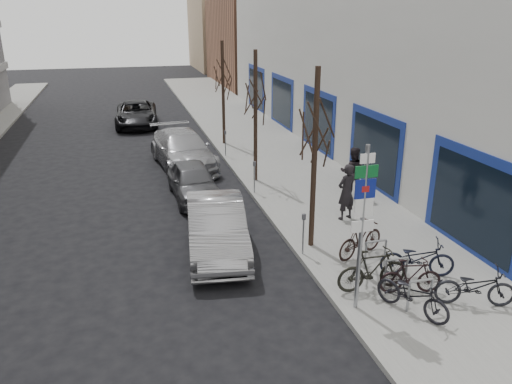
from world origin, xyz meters
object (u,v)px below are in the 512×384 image
bike_far_inner (361,239)px  parked_car_front (216,227)px  bike_rack (396,269)px  bike_far_curb (476,284)px  meter_front (303,230)px  pedestrian_near (346,192)px  bike_mid_curb (418,255)px  bike_near_right (411,276)px  parked_car_back (183,150)px  tree_near (316,117)px  tree_far (223,69)px  pedestrian_far (353,171)px  meter_back (225,141)px  bike_mid_inner (372,269)px  parked_car_mid (193,181)px  lane_car (136,114)px  meter_mid (254,174)px  highway_sign_pole (362,219)px  tree_mid (255,86)px  bike_near_left (413,291)px

bike_far_inner → parked_car_front: (-3.91, 1.72, 0.09)m
bike_rack → bike_far_curb: bike_far_curb is taller
meter_front → pedestrian_near: pedestrian_near is taller
bike_mid_curb → bike_near_right: bearing=157.9°
parked_car_back → bike_far_curb: bearing=-75.7°
tree_near → tree_far: size_ratio=1.00×
bike_near_right → parked_car_front: bearing=59.2°
parked_car_back → meter_front: bearing=-84.4°
parked_car_back → pedestrian_far: pedestrian_far is taller
meter_back → tree_far: bearing=79.8°
bike_rack → meter_front: 2.92m
tree_far → bike_near_right: (1.40, -16.26, -3.47)m
bike_mid_inner → parked_car_mid: 8.92m
bike_far_inner → pedestrian_near: pedestrian_near is taller
tree_far → lane_car: (-4.34, 6.47, -3.34)m
meter_back → bike_far_curb: (3.06, -14.64, -0.19)m
meter_mid → tree_near: bearing=-84.9°
tree_near → bike_mid_curb: (2.06, -2.51, -3.35)m
highway_sign_pole → pedestrian_far: (3.29, 7.19, -1.33)m
tree_mid → bike_far_curb: 11.47m
bike_far_curb → lane_car: size_ratio=0.35×
highway_sign_pole → bike_mid_inner: (0.75, 0.66, -1.73)m
tree_far → bike_near_right: 16.68m
parked_car_back → lane_car: (-1.69, 9.76, -0.06)m
meter_back → bike_far_inner: meter_back is taller
lane_car → bike_near_left: bearing=-74.4°
bike_rack → bike_near_right: 0.41m
tree_far → parked_car_back: size_ratio=0.97×
highway_sign_pole → meter_back: 14.10m
bike_near_left → pedestrian_near: pedestrian_near is taller
bike_mid_curb → parked_car_back: size_ratio=0.35×
bike_mid_curb → parked_car_front: bearing=76.1°
tree_near → bike_far_curb: (2.61, -4.14, -3.37)m
bike_near_right → bike_far_inner: size_ratio=0.88×
meter_front → parked_car_mid: 6.37m
parked_car_back → meter_back: bearing=13.2°
bike_mid_curb → pedestrian_far: (1.03, 6.19, 0.37)m
highway_sign_pole → bike_near_right: (1.60, 0.25, -1.82)m
meter_back → bike_mid_inner: bearing=-85.7°
tree_near → meter_mid: (-0.45, 5.00, -3.19)m
bike_mid_inner → bike_far_inner: size_ratio=1.05×
bike_far_curb → tree_far: bearing=29.7°
bike_rack → bike_mid_inner: size_ratio=1.18×
bike_far_curb → parked_car_mid: bearing=50.6°
bike_rack → tree_far: (-1.20, 15.90, 3.44)m
meter_back → bike_far_inner: size_ratio=0.70×
bike_mid_curb → parked_car_back: (-4.70, 12.22, 0.07)m
bike_near_left → parked_car_front: parked_car_front is taller
meter_front → bike_near_right: size_ratio=0.79×
meter_mid → parked_car_back: parked_car_back is taller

